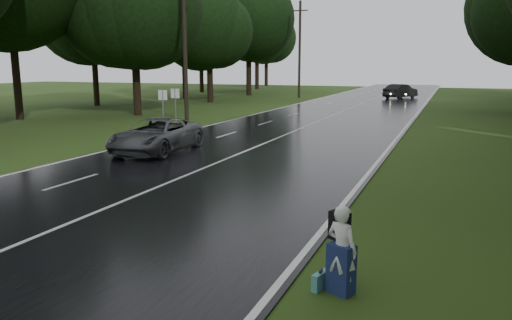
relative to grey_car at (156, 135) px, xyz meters
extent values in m
plane|color=#284113|center=(3.54, -7.91, -0.77)|extent=(160.00, 160.00, 0.00)
cube|color=black|center=(3.54, 12.09, -0.75)|extent=(12.00, 140.00, 0.04)
cube|color=silver|center=(3.54, 12.09, -0.73)|extent=(0.12, 140.00, 0.01)
imported|color=#4A4C4F|center=(0.00, 0.00, 0.00)|extent=(2.74, 5.40, 1.46)
imported|color=black|center=(6.26, 40.57, 0.07)|extent=(3.58, 5.13, 1.60)
imported|color=silver|center=(10.40, -10.56, 0.00)|extent=(0.66, 0.57, 1.54)
cube|color=navy|center=(10.40, -10.56, -0.34)|extent=(0.51, 0.44, 0.86)
cube|color=black|center=(10.31, -10.36, 0.34)|extent=(0.39, 0.31, 0.49)
cube|color=teal|center=(10.05, -10.54, -0.62)|extent=(0.24, 0.44, 0.30)
camera|label=1|loc=(11.97, -18.38, 3.03)|focal=34.92mm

